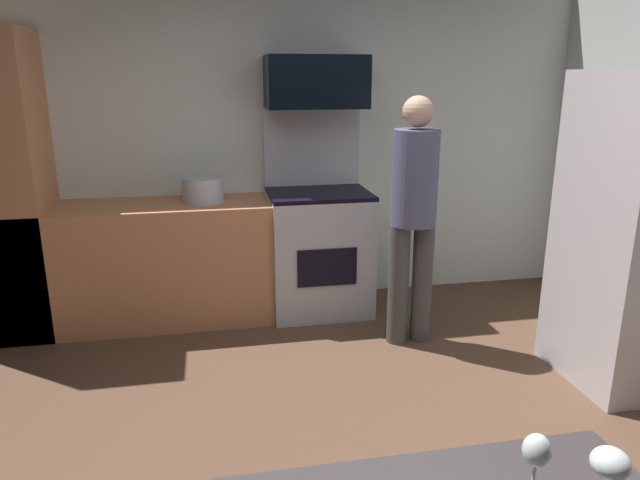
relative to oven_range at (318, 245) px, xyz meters
name	(u,v)px	position (x,y,z in m)	size (l,w,h in m)	color
ground_plane	(332,473)	(-0.32, -1.98, -0.53)	(5.20, 4.80, 0.02)	brown
wall_back	(270,140)	(-0.32, 0.36, 0.78)	(5.20, 0.12, 2.60)	silver
lower_cabinet_run	(158,263)	(-1.22, 0.00, -0.07)	(2.40, 0.60, 0.90)	#BE7B53
cabinet_column	(0,189)	(-2.22, 0.00, 0.53)	(0.60, 0.60, 2.10)	#BE7B53
oven_range	(318,245)	(0.00, 0.00, 0.00)	(0.76, 0.65, 1.56)	#B6B8BF
microwave	(316,82)	(0.00, 0.08, 1.23)	(0.74, 0.38, 0.38)	black
person_cook	(413,210)	(0.51, -0.70, 0.42)	(0.31, 0.30, 1.67)	#424242
wine_glass_near	(610,466)	(-0.03, -3.35, 0.50)	(0.08, 0.08, 0.16)	silver
wine_glass_extra	(536,455)	(-0.18, -3.30, 0.51)	(0.06, 0.06, 0.18)	silver
stock_pot	(203,190)	(-0.86, 0.00, 0.47)	(0.30, 0.30, 0.18)	#B1BCC5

